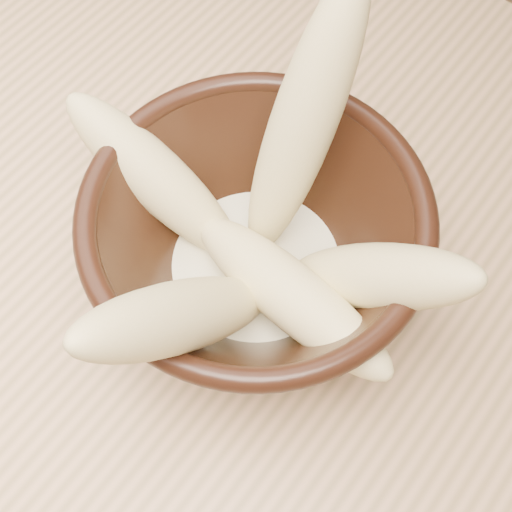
{
  "coord_description": "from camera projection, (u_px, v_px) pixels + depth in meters",
  "views": [
    {
      "loc": [
        0.1,
        -0.19,
        1.26
      ],
      "look_at": [
        -0.04,
        -0.0,
        0.81
      ],
      "focal_mm": 50.0,
      "sensor_mm": 36.0,
      "label": 1
    }
  ],
  "objects": [
    {
      "name": "banana_left",
      "position": [
        156.0,
        178.0,
        0.5
      ],
      "size": [
        0.16,
        0.06,
        0.13
      ],
      "primitive_type": "ellipsoid",
      "rotation": [
        0.96,
        0.0,
        -1.49
      ],
      "color": "#D5C77E",
      "rests_on": "bowl"
    },
    {
      "name": "banana_across",
      "position": [
        288.0,
        293.0,
        0.47
      ],
      "size": [
        0.19,
        0.07,
        0.07
      ],
      "primitive_type": "ellipsoid",
      "rotation": [
        1.4,
        0.0,
        1.42
      ],
      "color": "#D5C77E",
      "rests_on": "bowl"
    },
    {
      "name": "banana_right",
      "position": [
        377.0,
        276.0,
        0.45
      ],
      "size": [
        0.15,
        0.06,
        0.15
      ],
      "primitive_type": "ellipsoid",
      "rotation": [
        0.78,
        0.0,
        1.68
      ],
      "color": "#D5C77E",
      "rests_on": "bowl"
    },
    {
      "name": "banana_front",
      "position": [
        184.0,
        315.0,
        0.42
      ],
      "size": [
        0.06,
        0.17,
        0.18
      ],
      "primitive_type": "ellipsoid",
      "rotation": [
        0.7,
        0.0,
        -0.12
      ],
      "color": "#D5C77E",
      "rests_on": "bowl"
    },
    {
      "name": "bowl",
      "position": [
        256.0,
        249.0,
        0.5
      ],
      "size": [
        0.23,
        0.23,
        0.13
      ],
      "rotation": [
        0.0,
        0.0,
        -0.38
      ],
      "color": "black",
      "rests_on": "table"
    },
    {
      "name": "table",
      "position": [
        297.0,
        354.0,
        0.62
      ],
      "size": [
        1.2,
        0.8,
        0.75
      ],
      "color": "tan",
      "rests_on": "ground"
    },
    {
      "name": "banana_upright",
      "position": [
        302.0,
        125.0,
        0.46
      ],
      "size": [
        0.04,
        0.13,
        0.21
      ],
      "primitive_type": "ellipsoid",
      "rotation": [
        0.45,
        0.0,
        3.15
      ],
      "color": "#D5C77E",
      "rests_on": "bowl"
    },
    {
      "name": "milk_puddle",
      "position": [
        256.0,
        269.0,
        0.52
      ],
      "size": [
        0.13,
        0.13,
        0.02
      ],
      "primitive_type": "cylinder",
      "color": "beige",
      "rests_on": "bowl"
    }
  ]
}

